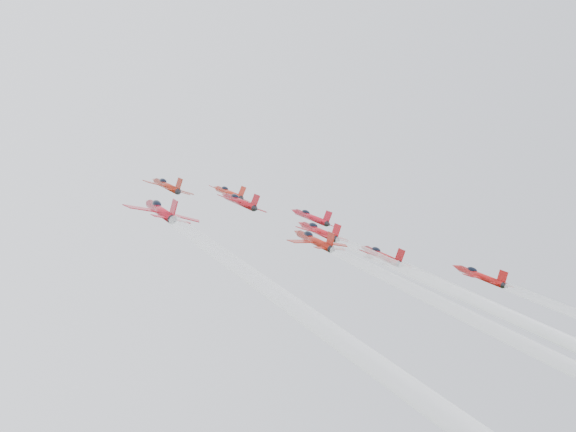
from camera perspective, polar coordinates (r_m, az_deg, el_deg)
jet_lead at (r=143.22m, az=-4.73°, el=1.86°), size 9.93×12.69×8.14m
jet_row2_left at (r=122.41m, az=-9.58°, el=2.40°), size 9.31×11.89×7.63m
jet_row2_center at (r=129.58m, az=-3.87°, el=1.17°), size 10.25×13.10×8.41m
jet_row2_right at (r=139.21m, az=1.80°, el=-0.06°), size 10.08×12.88×8.26m
jet_center at (r=79.40m, az=19.20°, el=-8.49°), size 9.65×90.68×54.64m
jet_rear_farleft at (r=46.61m, az=6.66°, el=-10.48°), size 9.45×88.79×53.50m
jet_rear_left at (r=66.63m, az=20.77°, el=-10.47°), size 9.06×85.16×51.31m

